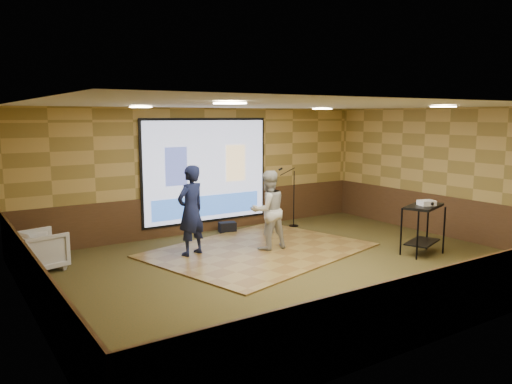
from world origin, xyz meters
TOP-DOWN VIEW (x-y plane):
  - ground at (0.00, 0.00)m, footprint 9.00×9.00m
  - room_shell at (0.00, 0.00)m, footprint 9.04×7.04m
  - wainscot_back at (0.00, 3.48)m, footprint 9.00×0.04m
  - wainscot_front at (0.00, -3.48)m, footprint 9.00×0.04m
  - wainscot_left at (-4.48, 0.00)m, footprint 0.04×7.00m
  - wainscot_right at (4.48, 0.00)m, footprint 0.04×7.00m
  - projector_screen at (0.00, 3.44)m, footprint 3.32×0.06m
  - downlight_nw at (-2.20, 1.80)m, footprint 0.32×0.32m
  - downlight_ne at (2.20, 1.80)m, footprint 0.32×0.32m
  - downlight_sw at (-2.20, -1.50)m, footprint 0.32×0.32m
  - downlight_se at (2.20, -1.50)m, footprint 0.32×0.32m
  - dance_floor at (0.09, 1.26)m, footprint 4.98×4.25m
  - player_left at (-1.27, 1.69)m, footprint 0.77×0.62m
  - player_right at (0.28, 1.21)m, footprint 0.84×0.67m
  - av_table at (2.75, -0.77)m, footprint 0.97×0.51m
  - projector at (2.76, -0.81)m, footprint 0.37×0.34m
  - mic_stand at (2.10, 2.78)m, footprint 0.60×0.25m
  - banquet_chair at (-4.00, 2.35)m, footprint 0.97×0.95m
  - duffel_bag at (0.37, 3.10)m, footprint 0.46×0.36m

SIDE VIEW (x-z plane):
  - ground at x=0.00m, z-range 0.00..0.00m
  - dance_floor at x=0.09m, z-range 0.00..0.03m
  - duffel_bag at x=0.37m, z-range 0.00..0.25m
  - banquet_chair at x=-4.00m, z-range 0.00..0.74m
  - wainscot_back at x=0.00m, z-range 0.00..0.95m
  - wainscot_front at x=0.00m, z-range 0.00..0.95m
  - wainscot_left at x=-4.48m, z-range 0.00..0.95m
  - wainscot_right at x=4.48m, z-range 0.00..0.95m
  - mic_stand at x=2.10m, z-range -0.28..1.26m
  - av_table at x=2.75m, z-range 0.22..1.24m
  - player_right at x=0.28m, z-range 0.03..1.69m
  - player_left at x=-1.27m, z-range 0.03..1.85m
  - projector at x=2.76m, z-range 1.02..1.13m
  - projector_screen at x=0.00m, z-range 0.21..2.73m
  - room_shell at x=0.00m, z-range 0.58..3.60m
  - downlight_nw at x=-2.20m, z-range 2.96..2.98m
  - downlight_ne at x=2.20m, z-range 2.96..2.98m
  - downlight_sw at x=-2.20m, z-range 2.96..2.98m
  - downlight_se at x=2.20m, z-range 2.96..2.98m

